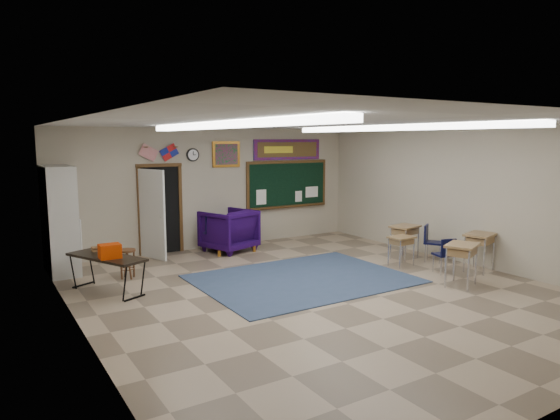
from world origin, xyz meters
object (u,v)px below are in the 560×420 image
student_desk_front_left (401,249)px  folding_table (107,272)px  student_desk_front_right (405,240)px  wingback_armchair (229,230)px  wooden_stool (128,263)px

student_desk_front_left → folding_table: size_ratio=0.38×
student_desk_front_right → student_desk_front_left: bearing=-153.3°
wingback_armchair → student_desk_front_right: 4.20m
student_desk_front_right → folding_table: folding_table is taller
wingback_armchair → wooden_stool: 3.03m
wingback_armchair → student_desk_front_right: wingback_armchair is taller
student_desk_front_right → wooden_stool: 6.10m
wingback_armchair → student_desk_front_right: size_ratio=1.47×
wingback_armchair → student_desk_front_left: bearing=108.9°
folding_table → wooden_stool: bearing=27.7°
student_desk_front_left → student_desk_front_right: student_desk_front_right is taller
wooden_stool → wingback_armchair: bearing=22.8°
wingback_armchair → wooden_stool: (-2.79, -1.17, -0.21)m
student_desk_front_left → wingback_armchair: bearing=123.0°
student_desk_front_left → folding_table: bearing=162.1°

